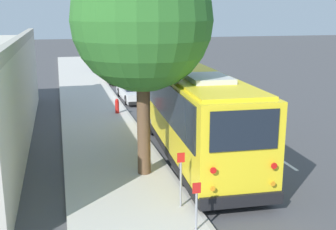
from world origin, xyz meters
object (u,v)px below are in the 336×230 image
at_px(sign_post_near, 196,206).
at_px(parked_sedan_navy, 107,65).
at_px(parked_sedan_white, 135,91).
at_px(parked_sedan_tan, 119,75).
at_px(fire_hydrant, 117,106).
at_px(shuttle_bus, 193,109).
at_px(street_tree, 141,11).
at_px(sign_post_far, 181,179).

bearing_deg(sign_post_near, parked_sedan_navy, -2.55).
bearing_deg(parked_sedan_white, parked_sedan_tan, -1.28).
height_order(parked_sedan_tan, fire_hydrant, parked_sedan_tan).
distance_m(shuttle_bus, fire_hydrant, 7.75).
distance_m(parked_sedan_tan, parked_sedan_navy, 7.13).
height_order(shuttle_bus, sign_post_near, shuttle_bus).
distance_m(shuttle_bus, street_tree, 4.73).
bearing_deg(street_tree, parked_sedan_navy, -3.96).
distance_m(sign_post_near, sign_post_far, 1.41).
xyz_separation_m(parked_sedan_navy, sign_post_near, (-32.04, 1.43, 0.23)).
bearing_deg(shuttle_bus, fire_hydrant, 18.59).
xyz_separation_m(shuttle_bus, fire_hydrant, (7.36, 2.02, -1.32)).
bearing_deg(parked_sedan_white, sign_post_near, 174.05).
bearing_deg(shuttle_bus, sign_post_near, 166.12).
xyz_separation_m(parked_sedan_white, parked_sedan_navy, (14.61, 0.12, 0.00)).
height_order(parked_sedan_tan, sign_post_far, sign_post_far).
height_order(sign_post_far, fire_hydrant, sign_post_far).
height_order(parked_sedan_navy, sign_post_near, sign_post_near).
bearing_deg(sign_post_near, parked_sedan_white, -5.08).
height_order(shuttle_bus, street_tree, street_tree).
xyz_separation_m(shuttle_bus, sign_post_near, (-6.03, 1.86, -1.05)).
bearing_deg(fire_hydrant, parked_sedan_tan, -8.70).
relative_size(parked_sedan_white, sign_post_far, 2.88).
relative_size(sign_post_far, fire_hydrant, 2.00).
relative_size(parked_sedan_tan, parked_sedan_navy, 1.02).
bearing_deg(shuttle_bus, sign_post_far, 161.36).
height_order(parked_sedan_tan, sign_post_near, sign_post_near).
distance_m(shuttle_bus, parked_sedan_white, 11.48).
bearing_deg(parked_sedan_navy, sign_post_far, -177.84).
relative_size(parked_sedan_navy, fire_hydrant, 5.36).
height_order(shuttle_bus, parked_sedan_tan, shuttle_bus).
distance_m(shuttle_bus, sign_post_near, 6.40).
xyz_separation_m(shuttle_bus, sign_post_far, (-4.63, 1.86, -0.89)).
bearing_deg(parked_sedan_tan, parked_sedan_white, -177.18).
height_order(parked_sedan_tan, parked_sedan_navy, parked_sedan_tan).
xyz_separation_m(shuttle_bus, street_tree, (-1.68, 2.35, 3.75)).
height_order(parked_sedan_navy, fire_hydrant, parked_sedan_navy).
xyz_separation_m(parked_sedan_tan, street_tree, (-20.56, 2.09, 5.02)).
bearing_deg(fire_hydrant, street_tree, 177.91).
distance_m(parked_sedan_tan, fire_hydrant, 11.66).
height_order(shuttle_bus, parked_sedan_white, shuttle_bus).
bearing_deg(sign_post_far, parked_sedan_tan, -3.90).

